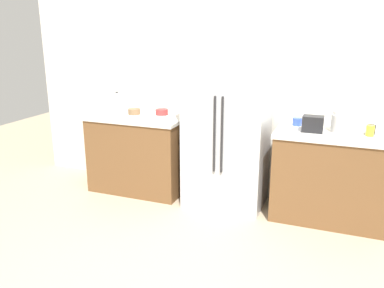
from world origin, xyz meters
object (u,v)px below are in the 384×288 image
Objects in this scene: rice_cooker at (345,119)px; bottle_a at (117,104)px; refrigerator at (227,128)px; bowl_a at (134,111)px; cup_b at (297,122)px; cup_a at (370,131)px; bowl_b at (162,112)px; toaster at (313,124)px; cup_c at (371,129)px.

rice_cooker is 1.19× the size of bottle_a.
refrigerator reaches higher than bowl_a.
cup_b reaches higher than bowl_a.
cup_a is (2.87, -0.12, -0.05)m from bottle_a.
refrigerator is at bearing -177.02° from rice_cooker.
bowl_b is at bearing -179.25° from cup_b.
refrigerator is at bearing -4.74° from bottle_a.
bowl_b is at bearing 168.96° from refrigerator.
toaster is at bearing -3.69° from bottle_a.
rice_cooker is at bearing -0.34° from bowl_a.
refrigerator is 1.19m from bowl_a.
bowl_b is at bearing 16.07° from bowl_a.
cup_b is at bearing 172.39° from cup_c.
refrigerator is at bearing -3.65° from bowl_a.
cup_b is (2.16, 0.07, -0.06)m from bottle_a.
bowl_b is (-1.58, -0.02, -0.01)m from cup_b.
bottle_a is 2.16m from cup_b.
rice_cooker is 2.01× the size of bowl_a.
cup_c is at bearing 81.83° from cup_a.
cup_b is at bearing 3.42° from bowl_a.
bottle_a is at bearing -178.15° from cup_b.
cup_a is at bearing -4.32° from bowl_b.
bowl_b is at bearing 178.12° from cup_c.
toaster is 0.31m from rice_cooker.
bottle_a is (-2.34, 0.15, 0.02)m from toaster.
bowl_b is at bearing 173.52° from toaster.
toaster is at bearing -162.50° from rice_cooker.
refrigerator reaches higher than toaster.
cup_a is at bearing -15.34° from cup_b.
cup_a is 1.17× the size of cup_c.
bowl_b is (-0.87, 0.17, 0.08)m from refrigerator.
refrigerator is at bearing -176.27° from cup_c.
cup_c is (0.72, -0.10, 0.00)m from cup_b.
rice_cooker reaches higher than bowl_a.
rice_cooker is 3.10× the size of cup_b.
toaster is at bearing -1.98° from refrigerator.
cup_c is 2.30m from bowl_b.
bowl_a is at bearing 178.25° from cup_a.
cup_c is 0.60× the size of bowl_a.
cup_b is 1.91m from bowl_a.
bottle_a reaches higher than cup_a.
bowl_a is at bearing 176.35° from refrigerator.
refrigerator reaches higher than cup_c.
refrigerator is 5.93× the size of rice_cooker.
cup_b is 0.65× the size of bowl_a.
refrigerator is at bearing -11.04° from bowl_b.
refrigerator is 0.89m from bowl_b.
rice_cooker reaches higher than bottle_a.
refrigerator is 1.44m from cup_c.
bottle_a is at bearing 176.31° from toaster.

